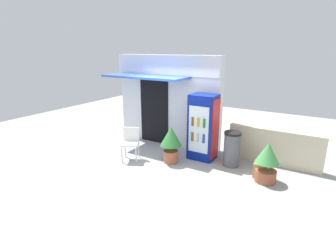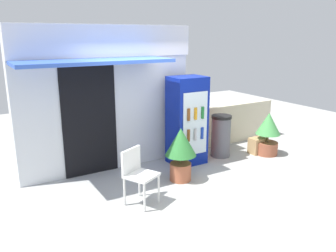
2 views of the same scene
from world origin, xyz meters
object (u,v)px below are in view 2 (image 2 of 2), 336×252
plastic_chair (137,171)px  potted_plant_curbside (268,131)px  cardboard_box (257,145)px  drink_cooler (187,121)px  trash_bin (221,136)px  potted_plant_near_shop (181,149)px

plastic_chair → potted_plant_curbside: (3.51, 0.58, 0.00)m
potted_plant_curbside → cardboard_box: potted_plant_curbside is taller
drink_cooler → potted_plant_curbside: size_ratio=1.89×
trash_bin → cardboard_box: trash_bin is taller
cardboard_box → potted_plant_curbside: bearing=-52.8°
plastic_chair → cardboard_box: 3.48m
potted_plant_near_shop → trash_bin: potted_plant_near_shop is taller
plastic_chair → cardboard_box: plastic_chair is taller
drink_cooler → plastic_chair: size_ratio=2.03×
potted_plant_near_shop → potted_plant_curbside: bearing=4.5°
potted_plant_near_shop → potted_plant_curbside: size_ratio=1.04×
potted_plant_near_shop → trash_bin: 1.61m
drink_cooler → potted_plant_curbside: drink_cooler is taller
cardboard_box → plastic_chair: bearing=-167.5°
potted_plant_curbside → potted_plant_near_shop: bearing=-175.5°
potted_plant_near_shop → cardboard_box: potted_plant_near_shop is taller
drink_cooler → potted_plant_near_shop: size_ratio=1.82×
potted_plant_near_shop → cardboard_box: (2.32, 0.36, -0.43)m
trash_bin → potted_plant_near_shop: bearing=-156.3°
trash_bin → cardboard_box: 0.94m
drink_cooler → trash_bin: bearing=-3.7°
plastic_chair → cardboard_box: bearing=12.5°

